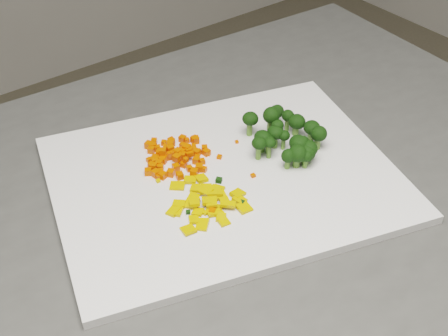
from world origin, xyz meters
TOP-DOWN VIEW (x-y plane):
  - cutting_board at (-0.18, 0.13)m, footprint 0.47×0.41m
  - carrot_pile at (-0.21, 0.19)m, footprint 0.09×0.09m
  - pepper_pile at (-0.22, 0.09)m, footprint 0.10×0.10m
  - broccoli_pile at (-0.08, 0.13)m, footprint 0.11×0.11m
  - carrot_cube_0 at (-0.17, 0.21)m, footprint 0.01×0.01m
  - carrot_cube_1 at (-0.23, 0.16)m, footprint 0.01×0.01m
  - carrot_cube_2 at (-0.23, 0.18)m, footprint 0.01×0.01m
  - carrot_cube_3 at (-0.19, 0.17)m, footprint 0.01×0.01m
  - carrot_cube_4 at (-0.17, 0.18)m, footprint 0.01×0.01m
  - carrot_cube_5 at (-0.17, 0.19)m, footprint 0.01×0.01m
  - carrot_cube_6 at (-0.21, 0.18)m, footprint 0.01×0.01m
  - carrot_cube_7 at (-0.17, 0.17)m, footprint 0.01×0.01m
  - carrot_cube_8 at (-0.21, 0.20)m, footprint 0.01×0.01m
  - carrot_cube_9 at (-0.18, 0.19)m, footprint 0.01×0.01m
  - carrot_cube_10 at (-0.23, 0.20)m, footprint 0.01×0.01m
  - carrot_cube_11 at (-0.22, 0.20)m, footprint 0.01×0.01m
  - carrot_cube_12 at (-0.21, 0.16)m, footprint 0.01×0.01m
  - carrot_cube_13 at (-0.18, 0.21)m, footprint 0.01×0.01m
  - carrot_cube_14 at (-0.24, 0.19)m, footprint 0.01×0.01m
  - carrot_cube_15 at (-0.18, 0.19)m, footprint 0.01×0.01m
  - carrot_cube_16 at (-0.18, 0.17)m, footprint 0.01×0.01m
  - carrot_cube_17 at (-0.20, 0.21)m, footprint 0.01×0.01m
  - carrot_cube_18 at (-0.19, 0.17)m, footprint 0.01×0.01m
  - carrot_cube_19 at (-0.22, 0.19)m, footprint 0.01×0.01m
  - carrot_cube_20 at (-0.24, 0.20)m, footprint 0.01×0.01m
  - carrot_cube_21 at (-0.24, 0.17)m, footprint 0.01×0.01m
  - carrot_cube_22 at (-0.18, 0.18)m, footprint 0.01×0.01m
  - carrot_cube_23 at (-0.19, 0.20)m, footprint 0.01×0.01m
  - carrot_cube_24 at (-0.23, 0.19)m, footprint 0.01×0.01m
  - carrot_cube_25 at (-0.22, 0.22)m, footprint 0.01×0.01m
  - carrot_cube_26 at (-0.20, 0.19)m, footprint 0.01×0.01m
  - carrot_cube_27 at (-0.21, 0.19)m, footprint 0.01×0.01m
  - carrot_cube_28 at (-0.18, 0.20)m, footprint 0.01×0.01m
  - carrot_cube_29 at (-0.20, 0.18)m, footprint 0.01×0.01m
  - carrot_cube_30 at (-0.20, 0.22)m, footprint 0.01×0.01m
  - carrot_cube_31 at (-0.19, 0.15)m, footprint 0.01×0.01m
  - carrot_cube_32 at (-0.22, 0.15)m, footprint 0.01×0.01m
  - carrot_cube_33 at (-0.24, 0.17)m, footprint 0.01×0.01m
  - carrot_cube_34 at (-0.17, 0.20)m, footprint 0.01×0.01m
  - carrot_cube_35 at (-0.23, 0.19)m, footprint 0.01×0.01m
  - carrot_cube_36 at (-0.22, 0.20)m, footprint 0.01×0.01m
  - carrot_cube_37 at (-0.24, 0.17)m, footprint 0.01×0.01m
  - carrot_cube_38 at (-0.19, 0.22)m, footprint 0.01×0.01m
  - carrot_cube_39 at (-0.22, 0.23)m, footprint 0.01×0.01m
  - carrot_cube_40 at (-0.20, 0.15)m, footprint 0.01×0.01m
  - carrot_cube_41 at (-0.22, 0.20)m, footprint 0.01×0.01m
  - carrot_cube_42 at (-0.17, 0.17)m, footprint 0.01×0.01m
  - carrot_cube_43 at (-0.20, 0.18)m, footprint 0.01×0.01m
  - carrot_cube_44 at (-0.20, 0.18)m, footprint 0.01×0.01m
  - carrot_cube_45 at (-0.20, 0.19)m, footprint 0.01×0.01m
  - carrot_cube_46 at (-0.20, 0.17)m, footprint 0.01×0.01m
  - carrot_cube_47 at (-0.20, 0.18)m, footprint 0.01×0.01m
  - carrot_cube_48 at (-0.17, 0.20)m, footprint 0.01×0.01m
  - carrot_cube_49 at (-0.23, 0.19)m, footprint 0.01×0.01m
  - carrot_cube_50 at (-0.17, 0.20)m, footprint 0.01×0.01m
  - carrot_cube_51 at (-0.20, 0.20)m, footprint 0.01×0.01m
  - carrot_cube_52 at (-0.18, 0.18)m, footprint 0.01×0.01m
  - carrot_cube_53 at (-0.21, 0.23)m, footprint 0.01×0.01m
  - carrot_cube_54 at (-0.21, 0.19)m, footprint 0.01×0.01m
  - carrot_cube_55 at (-0.24, 0.19)m, footprint 0.01×0.01m
  - carrot_cube_56 at (-0.21, 0.20)m, footprint 0.01×0.01m
  - carrot_cube_57 at (-0.19, 0.18)m, footprint 0.01×0.01m
  - carrot_cube_58 at (-0.24, 0.19)m, footprint 0.01×0.01m
  - carrot_cube_59 at (-0.21, 0.17)m, footprint 0.01×0.01m
  - carrot_cube_60 at (-0.22, 0.22)m, footprint 0.01×0.01m
  - carrot_cube_61 at (-0.23, 0.20)m, footprint 0.01×0.01m
  - carrot_cube_62 at (-0.21, 0.15)m, footprint 0.01×0.01m
  - carrot_cube_63 at (-0.22, 0.19)m, footprint 0.01×0.01m
  - carrot_cube_64 at (-0.19, 0.19)m, footprint 0.01×0.01m
  - carrot_cube_65 at (-0.22, 0.17)m, footprint 0.01×0.01m
  - carrot_cube_66 at (-0.21, 0.19)m, footprint 0.01×0.01m
  - carrot_cube_67 at (-0.19, 0.18)m, footprint 0.01×0.01m
  - carrot_cube_68 at (-0.25, 0.18)m, footprint 0.01×0.01m
  - carrot_cube_69 at (-0.24, 0.17)m, footprint 0.01×0.01m
  - carrot_cube_70 at (-0.21, 0.19)m, footprint 0.01×0.01m
  - carrot_cube_71 at (-0.22, 0.22)m, footprint 0.01×0.01m
  - carrot_cube_72 at (-0.20, 0.21)m, footprint 0.01×0.01m
  - carrot_cube_73 at (-0.18, 0.16)m, footprint 0.01×0.01m
  - carrot_cube_74 at (-0.21, 0.22)m, footprint 0.01×0.01m
  - pepper_chunk_0 at (-0.26, 0.11)m, footprint 0.02×0.02m
  - pepper_chunk_1 at (-0.22, 0.08)m, footprint 0.02×0.02m
  - pepper_chunk_2 at (-0.24, 0.10)m, footprint 0.02×0.01m
  - pepper_chunk_3 at (-0.21, 0.10)m, footprint 0.02×0.02m
  - pepper_chunk_4 at (-0.21, 0.08)m, footprint 0.02×0.02m
  - pepper_chunk_5 at (-0.22, 0.09)m, footprint 0.02×0.02m
  - pepper_chunk_6 at (-0.19, 0.09)m, footprint 0.02×0.02m
  - pepper_chunk_7 at (-0.22, 0.14)m, footprint 0.02×0.02m
  - pepper_chunk_8 at (-0.23, 0.08)m, footprint 0.02×0.02m
  - pepper_chunk_9 at (-0.26, 0.11)m, footprint 0.02×0.02m
  - pepper_chunk_10 at (-0.25, 0.08)m, footprint 0.02×0.02m
  - pepper_chunk_11 at (-0.22, 0.10)m, footprint 0.02×0.02m
  - pepper_chunk_12 at (-0.20, 0.10)m, footprint 0.02×0.02m
  - pepper_chunk_13 at (-0.21, 0.11)m, footprint 0.02×0.02m
  - pepper_chunk_14 at (-0.22, 0.12)m, footprint 0.02×0.02m
  - pepper_chunk_15 at (-0.23, 0.14)m, footprint 0.02×0.02m
  - pepper_chunk_16 at (-0.21, 0.12)m, footprint 0.02×0.02m
  - pepper_chunk_17 at (-0.19, 0.08)m, footprint 0.02×0.02m
  - pepper_chunk_18 at (-0.27, 0.07)m, footprint 0.02×0.02m
  - pepper_chunk_19 at (-0.23, 0.07)m, footprint 0.02×0.02m
  - pepper_chunk_20 at (-0.23, 0.11)m, footprint 0.02×0.02m
  - pepper_chunk_21 at (-0.25, 0.11)m, footprint 0.02×0.02m
  - pepper_chunk_22 at (-0.20, 0.11)m, footprint 0.02×0.02m
  - pepper_chunk_23 at (-0.24, 0.09)m, footprint 0.02×0.02m
  - pepper_chunk_24 at (-0.21, 0.08)m, footprint 0.02×0.02m
  - pepper_chunk_25 at (-0.22, 0.08)m, footprint 0.01×0.02m
  - pepper_chunk_26 at (-0.25, 0.07)m, footprint 0.02×0.02m
  - pepper_chunk_27 at (-0.22, 0.11)m, footprint 0.01×0.02m
  - pepper_chunk_28 at (-0.20, 0.06)m, footprint 0.02×0.02m
  - pepper_chunk_29 at (-0.24, 0.10)m, footprint 0.02×0.02m
  - pepper_chunk_30 at (-0.23, 0.06)m, footprint 0.01×0.02m
  - pepper_chunk_31 at (-0.20, 0.14)m, footprint 0.02×0.02m
  - pepper_chunk_32 at (-0.22, 0.09)m, footprint 0.02×0.02m
  - broccoli_floret_0 at (-0.09, 0.08)m, footprint 0.02×0.02m
  - broccoli_floret_1 at (-0.09, 0.12)m, footprint 0.02×0.02m
  - broccoli_floret_2 at (-0.07, 0.10)m, footprint 0.02×0.02m
  - broccoli_floret_3 at (-0.11, 0.09)m, footprint 0.02×0.02m
  - broccoli_floret_4 at (-0.10, 0.17)m, footprint 0.03×0.03m
  - broccoli_floret_5 at (-0.09, 0.14)m, footprint 0.02×0.02m
  - broccoli_floret_6 at (-0.12, 0.13)m, footprint 0.02×0.02m
  - broccoli_floret_7 at (-0.08, 0.15)m, footprint 0.02×0.02m
  - broccoli_floret_8 at (-0.08, 0.09)m, footprint 0.03×0.03m
  - broccoli_floret_9 at (-0.05, 0.11)m, footprint 0.03×0.03m
  - broccoli_floret_10 at (-0.09, 0.13)m, footprint 0.03×0.03m
  - broccoli_floret_11 at (-0.11, 0.13)m, footprint 0.03×0.03m
  - broccoli_floret_12 at (-0.10, 0.09)m, footprint 0.03×0.03m
  - broccoli_floret_13 at (-0.11, 0.12)m, footprint 0.02×0.02m
  - broccoli_floret_14 at (-0.05, 0.14)m, footprint 0.03×0.03m
  - broccoli_floret_15 at (-0.08, 0.10)m, footprint 0.03×0.03m
  - broccoli_floret_16 at (-0.08, 0.09)m, footprint 0.03×0.03m
  - broccoli_floret_17 at (-0.05, 0.10)m, footprint 0.03×0.03m
  - broccoli_floret_18 at (-0.09, 0.15)m, footprint 0.03×0.03m
  - broccoli_floret_19 at (-0.06, 0.15)m, footprint 0.02×0.02m
  - broccoli_floret_20 at (-0.08, 0.08)m, footprint 0.03×0.03m
  - broccoli_floret_21 at (-0.11, 0.13)m, footprint 0.02×0.02m
  - broccoli_floret_22 at (-0.06, 0.17)m, footprint 0.03×0.03m
  - stray_bit_0 at (-0.25, 0.10)m, footprint 0.01×0.01m
  - stray_bit_1 at (-0.19, 0.12)m, footprint 0.01×0.01m
  - stray_bit_2 at (-0.15, 0.10)m, footprint 0.01×0.01m
  - stray_bit_3 at (-0.23, 0.08)m, footprint 0.01×0.01m
  - stray_bit_4 at (-0.20, 0.10)m, footprint 0.01×0.01m
  - stray_bit_5 at (-0.25, 0.16)m, footprint 0.01×0.01m
  - stray_bit_6 at (-0.16, 0.16)m, footprint 0.01×0.01m
  - stray_bit_7 at (-0.24, 0.08)m, footprint 0.01×0.01m
  - stray_bit_8 at (-0.19, 0.07)m, footprint 0.01×0.01m
  - stray_bit_9 at (-0.12, 0.17)m, footprint 0.01×0.01m

SIDE VIEW (x-z plane):
  - cutting_board at x=-0.18m, z-range 0.90..0.91m
  - pepper_chunk_25 at x=-0.22m, z-range 0.91..0.91m
  - pepper_chunk_20 at x=-0.23m, z-range 0.91..0.91m
  - pepper_chunk_1 at x=-0.22m, z-range 0.91..0.91m
  - pepper_chunk_15 at x=-0.23m, z-range 0.91..0.91m
  - pepper_chunk_23 at x=-0.24m, z-range 0.91..0.91m
  - pepper_chunk_11 at x=-0.22m, z-range 0.91..0.91m
  - pepper_chunk_10 at x=-0.25m, z-range 0.91..0.91m
  - stray_bit_9 at x=-0.12m, z-range 0.91..0.91m
  - pepper_chunk_18 at x=-0.27m, z-range 0.91..0.91m
  - pepper_chunk_30 at x=-0.23m, z-range 0.91..0.92m
  - pepper_chunk_26 at x=-0.25m, z-range 0.91..0.92m
  - pepper_chunk_0 at x=-0.26m, z-range 0.91..0.91m
  - stray_bit_5 at x=-0.25m, z-range 0.91..0.91m
  - pepper_chunk_22 at x=-0.20m, z-range 0.91..0.92m
  - pepper_chunk_16 at x=-0.21m, z-range 0.91..0.91m
  - stray_bit_0 at x=-0.25m, z-range 0.91..0.91m
  - pepper_chunk_9 at x=-0.26m, z-range 0.91..0.92m
  - pepper_chunk_8 at x=-0.23m, z-range 0.91..0.92m
  - stray_bit_7 at x=-0.24m, z-range 0.91..0.91m
  - pepper_chunk_14 at x=-0.22m, z-range 0.91..0.92m
  - stray_bit_2 at x=-0.15m, z-range 0.91..0.91m
  - pepper_chunk_7 at x=-0.22m, z-range 0.91..0.92m
  - pepper_chunk_28 at x=-0.20m, z-range 0.91..0.92m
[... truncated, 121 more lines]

